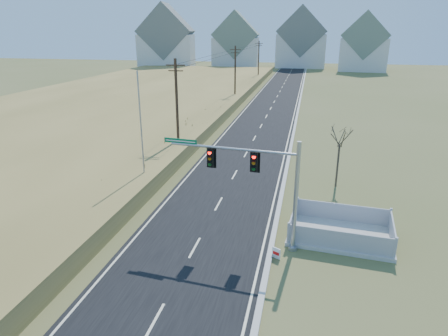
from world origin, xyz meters
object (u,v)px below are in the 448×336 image
(open_sign, at_px, (276,253))
(fence_enclosure, at_px, (340,233))
(traffic_signal_mast, at_px, (263,180))
(bare_tree, at_px, (340,136))
(flagpole, at_px, (142,144))

(open_sign, bearing_deg, fence_enclosure, 70.39)
(traffic_signal_mast, bearing_deg, bare_tree, 71.12)
(traffic_signal_mast, relative_size, bare_tree, 1.54)
(bare_tree, bearing_deg, fence_enclosure, -91.08)
(open_sign, xyz_separation_m, bare_tree, (3.60, 11.28, 3.71))
(fence_enclosure, height_order, bare_tree, bare_tree)
(traffic_signal_mast, height_order, bare_tree, traffic_signal_mast)
(open_sign, bearing_deg, flagpole, 172.49)
(fence_enclosure, bearing_deg, flagpole, 166.83)
(fence_enclosure, distance_m, open_sign, 4.61)
(open_sign, height_order, bare_tree, bare_tree)
(traffic_signal_mast, xyz_separation_m, bare_tree, (4.60, 9.95, 0.15))
(fence_enclosure, xyz_separation_m, bare_tree, (0.15, 8.21, 3.77))
(open_sign, distance_m, bare_tree, 12.41)
(traffic_signal_mast, height_order, open_sign, traffic_signal_mast)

